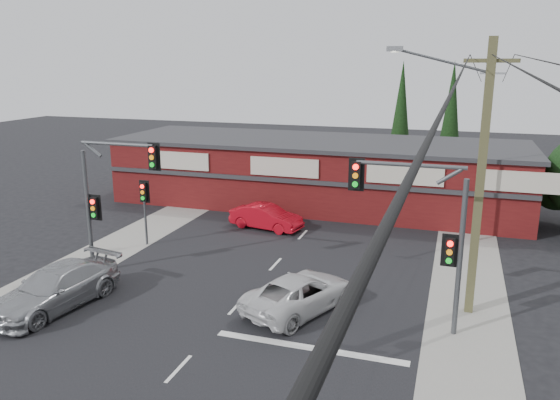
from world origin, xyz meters
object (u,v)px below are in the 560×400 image
(shop_building, at_px, (317,171))
(red_sedan, at_px, (266,217))
(white_suv, at_px, (300,293))
(utility_pole, at_px, (477,171))
(silver_suv, at_px, (56,288))

(shop_building, bearing_deg, red_sedan, -101.21)
(white_suv, distance_m, red_sedan, 10.44)
(white_suv, relative_size, red_sedan, 1.19)
(white_suv, height_order, shop_building, shop_building)
(utility_pole, bearing_deg, silver_suv, -163.23)
(silver_suv, distance_m, shop_building, 19.35)
(silver_suv, relative_size, shop_building, 0.20)
(silver_suv, distance_m, utility_pole, 16.24)
(white_suv, relative_size, utility_pole, 0.49)
(shop_building, xyz_separation_m, utility_pole, (9.36, -14.00, 3.26))
(silver_suv, height_order, shop_building, shop_building)
(red_sedan, xyz_separation_m, utility_pole, (10.64, -7.53, 4.71))
(white_suv, xyz_separation_m, silver_suv, (-8.95, -2.69, 0.10))
(silver_suv, bearing_deg, utility_pole, 25.98)
(white_suv, distance_m, utility_pole, 7.81)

